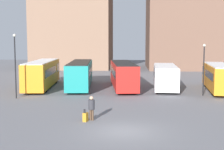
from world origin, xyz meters
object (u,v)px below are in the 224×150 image
object	(u,v)px
bus_1	(80,73)
bus_4	(219,76)
traveler	(91,106)
lamp_post_1	(15,61)
lamp_post_0	(204,65)
bus_2	(123,74)
bus_0	(43,73)
suitcase	(85,117)
bus_3	(165,76)

from	to	relation	value
bus_1	bus_4	bearing A→B (deg)	-102.43
bus_1	traveler	bearing A→B (deg)	-173.34
traveler	lamp_post_1	bearing A→B (deg)	64.50
lamp_post_0	bus_2	bearing A→B (deg)	149.04
bus_0	suitcase	world-z (taller)	bus_0
lamp_post_1	lamp_post_0	bearing A→B (deg)	8.43
traveler	lamp_post_0	xyz separation A→B (m)	(10.20, 10.96, 2.13)
bus_1	lamp_post_1	size ratio (longest dim) A/B	2.00
lamp_post_1	bus_4	bearing A→B (deg)	16.37
bus_0	bus_4	world-z (taller)	bus_0
bus_2	bus_4	distance (m)	11.03
bus_0	bus_1	distance (m)	4.61
bus_2	traveler	xyz separation A→B (m)	(-1.81, -16.00, -0.67)
bus_0	bus_4	size ratio (longest dim) A/B	1.16
bus_4	lamp_post_0	size ratio (longest dim) A/B	2.02
bus_1	suitcase	xyz separation A→B (m)	(3.08, -16.82, -1.39)
suitcase	bus_4	bearing A→B (deg)	-23.06
bus_4	traveler	xyz separation A→B (m)	(-12.73, -14.42, -0.61)
traveler	lamp_post_1	world-z (taller)	lamp_post_1
bus_0	bus_3	size ratio (longest dim) A/B	1.36
bus_0	bus_3	world-z (taller)	bus_0
bus_4	lamp_post_1	distance (m)	22.19
bus_3	suitcase	bearing A→B (deg)	158.85
lamp_post_0	bus_4	bearing A→B (deg)	53.92
bus_4	lamp_post_1	xyz separation A→B (m)	(-21.20, -6.23, 2.03)
bus_0	lamp_post_0	size ratio (longest dim) A/B	2.34
bus_0	bus_2	distance (m)	9.86
suitcase	bus_3	bearing A→B (deg)	-6.09
bus_0	suitcase	distance (m)	18.10
bus_0	traveler	world-z (taller)	bus_0
bus_2	suitcase	size ratio (longest dim) A/B	13.34
bus_4	bus_2	bearing A→B (deg)	88.42
bus_2	lamp_post_0	bearing A→B (deg)	-127.39
bus_1	traveler	xyz separation A→B (m)	(3.46, -16.47, -0.68)
bus_2	bus_3	xyz separation A→B (m)	(4.97, -0.72, -0.16)
bus_0	traveler	bearing A→B (deg)	-158.70
bus_3	bus_4	size ratio (longest dim) A/B	0.85
lamp_post_1	traveler	bearing A→B (deg)	-44.03
bus_2	suitcase	world-z (taller)	bus_2
bus_2	suitcase	bearing A→B (deg)	165.95
traveler	bus_3	bearing A→B (deg)	-5.40
bus_2	lamp_post_1	xyz separation A→B (m)	(-10.28, -7.80, 1.97)
bus_4	bus_3	bearing A→B (deg)	88.41
lamp_post_0	lamp_post_1	distance (m)	18.89
bus_0	bus_2	xyz separation A→B (m)	(9.86, 0.01, -0.07)
traveler	suitcase	world-z (taller)	traveler
bus_0	lamp_post_1	distance (m)	8.03
bus_0	traveler	distance (m)	17.91
lamp_post_0	traveler	bearing A→B (deg)	-132.96
suitcase	lamp_post_0	size ratio (longest dim) A/B	0.17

